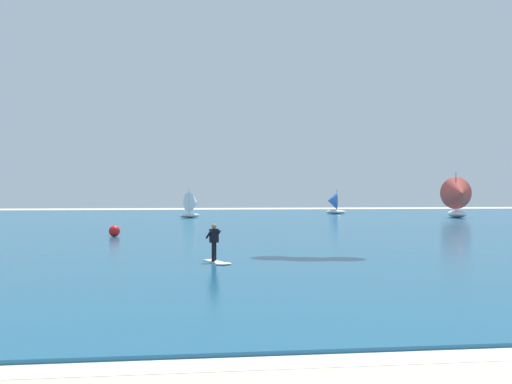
% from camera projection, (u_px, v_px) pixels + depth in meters
% --- Properties ---
extents(ocean, '(160.00, 90.00, 0.10)m').
position_uv_depth(ocean, '(230.00, 224.00, 55.68)').
color(ocean, navy).
rests_on(ocean, ground).
extents(shoreline_foam, '(100.51, 2.24, 0.01)m').
position_uv_depth(shoreline_foam, '(337.00, 349.00, 11.16)').
color(shoreline_foam, white).
rests_on(shoreline_foam, ground).
extents(kitesurfer, '(1.25, 2.02, 1.67)m').
position_uv_depth(kitesurfer, '(216.00, 249.00, 24.29)').
color(kitesurfer, white).
rests_on(kitesurfer, ocean).
extents(sailboat_mid_left, '(3.11, 2.89, 3.45)m').
position_uv_depth(sailboat_mid_left, '(193.00, 205.00, 68.07)').
color(sailboat_mid_left, silver).
rests_on(sailboat_mid_left, ocean).
extents(sailboat_center_horizon, '(4.12, 4.82, 5.55)m').
position_uv_depth(sailboat_center_horizon, '(459.00, 197.00, 67.83)').
color(sailboat_center_horizon, white).
rests_on(sailboat_center_horizon, ocean).
extents(sailboat_mid_right, '(3.06, 2.63, 3.50)m').
position_uv_depth(sailboat_mid_right, '(333.00, 203.00, 80.05)').
color(sailboat_mid_right, white).
rests_on(sailboat_mid_right, ocean).
extents(marker_buoy, '(0.77, 0.77, 0.77)m').
position_uv_depth(marker_buoy, '(114.00, 231.00, 38.61)').
color(marker_buoy, red).
rests_on(marker_buoy, ocean).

